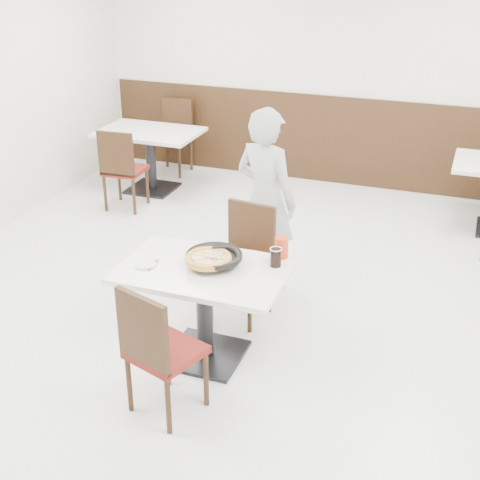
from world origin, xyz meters
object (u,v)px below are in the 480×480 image
(side_plate, at_px, (145,264))
(diner_person, at_px, (266,200))
(chair_near, at_px, (166,349))
(chair_far, at_px, (241,265))
(red_cup, at_px, (282,247))
(bg_table_left, at_px, (151,161))
(bg_chair_left_near, at_px, (125,168))
(cola_glass, at_px, (276,258))
(main_table, at_px, (205,314))
(pizza, at_px, (209,260))
(pizza_pan, at_px, (214,259))
(bg_chair_left_far, at_px, (172,138))

(side_plate, relative_size, diner_person, 0.10)
(chair_near, distance_m, chair_far, 1.28)
(red_cup, height_order, bg_table_left, red_cup)
(diner_person, distance_m, bg_chair_left_near, 2.43)
(chair_near, height_order, bg_chair_left_near, same)
(cola_glass, xyz_separation_m, bg_chair_left_near, (-2.49, 2.23, -0.34))
(main_table, distance_m, diner_person, 1.32)
(pizza, bearing_deg, bg_chair_left_near, 130.27)
(main_table, relative_size, chair_near, 1.26)
(main_table, distance_m, pizza, 0.44)
(chair_far, relative_size, pizza, 2.86)
(chair_near, height_order, red_cup, chair_near)
(side_plate, bearing_deg, red_cup, 27.74)
(pizza_pan, height_order, bg_chair_left_near, bg_chair_left_near)
(chair_near, xyz_separation_m, bg_chair_left_far, (-2.04, 4.37, 0.00))
(chair_far, height_order, side_plate, chair_far)
(pizza, height_order, red_cup, red_cup)
(pizza_pan, distance_m, bg_chair_left_near, 3.16)
(red_cup, distance_m, diner_person, 0.97)
(main_table, bearing_deg, chair_far, 85.78)
(chair_far, xyz_separation_m, side_plate, (-0.46, -0.74, 0.28))
(pizza_pan, xyz_separation_m, diner_person, (0.01, 1.16, 0.03))
(pizza_pan, height_order, pizza, pizza)
(pizza_pan, distance_m, red_cup, 0.51)
(chair_far, xyz_separation_m, bg_chair_left_far, (-2.09, 3.10, 0.00))
(red_cup, relative_size, bg_table_left, 0.13)
(chair_near, bearing_deg, bg_chair_left_near, 141.81)
(cola_glass, distance_m, bg_chair_left_near, 3.36)
(chair_far, bearing_deg, chair_near, 96.14)
(chair_near, xyz_separation_m, diner_person, (0.06, 1.88, 0.34))
(pizza, height_order, side_plate, pizza)
(chair_near, bearing_deg, chair_far, 106.50)
(main_table, relative_size, bg_chair_left_far, 1.26)
(red_cup, distance_m, bg_table_left, 3.69)
(chair_far, distance_m, bg_chair_left_far, 3.74)
(main_table, distance_m, bg_chair_left_near, 3.17)
(chair_far, height_order, bg_chair_left_near, same)
(cola_glass, bearing_deg, chair_far, 135.03)
(chair_near, distance_m, side_plate, 0.74)
(chair_far, distance_m, pizza_pan, 0.64)
(bg_chair_left_near, bearing_deg, chair_far, -44.23)
(bg_chair_left_far, bearing_deg, pizza_pan, 120.35)
(main_table, height_order, bg_chair_left_near, bg_chair_left_near)
(diner_person, distance_m, bg_table_left, 2.80)
(chair_near, relative_size, diner_person, 0.58)
(bg_table_left, bearing_deg, bg_chair_left_far, 92.39)
(cola_glass, bearing_deg, red_cup, 90.76)
(side_plate, height_order, cola_glass, cola_glass)
(side_plate, distance_m, bg_chair_left_far, 4.18)
(pizza_pan, bearing_deg, chair_near, -93.86)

